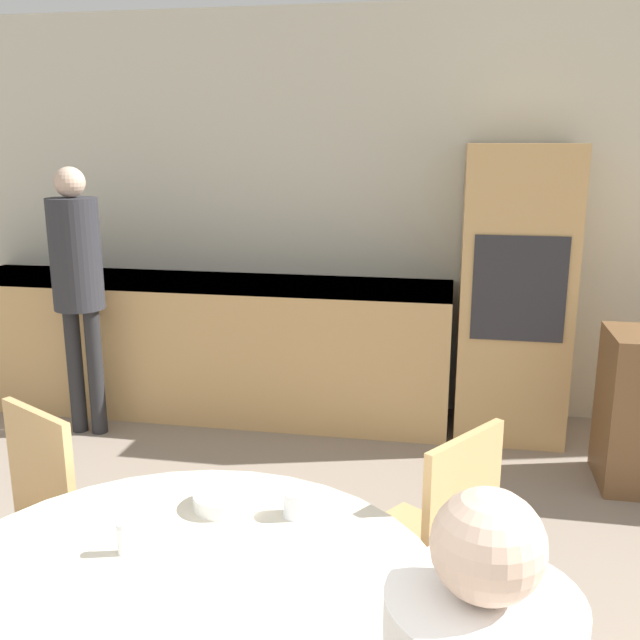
{
  "coord_description": "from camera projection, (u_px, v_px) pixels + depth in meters",
  "views": [
    {
      "loc": [
        0.46,
        -0.04,
        1.77
      ],
      "look_at": [
        -0.04,
        2.69,
        1.08
      ],
      "focal_mm": 40.0,
      "sensor_mm": 36.0,
      "label": 1
    }
  ],
  "objects": [
    {
      "name": "wall_back",
      "position": [
        381.0,
        216.0,
        4.66
      ],
      "size": [
        7.19,
        0.05,
        2.6
      ],
      "color": "beige",
      "rests_on": "ground_plane"
    },
    {
      "name": "chair_far_right",
      "position": [
        435.0,
        540.0,
        2.31
      ],
      "size": [
        0.56,
        0.56,
        0.91
      ],
      "rotation": [
        0.0,
        0.0,
        4.11
      ],
      "color": "tan",
      "rests_on": "ground_plane"
    },
    {
      "name": "kitchen_counter",
      "position": [
        204.0,
        344.0,
        4.73
      ],
      "size": [
        3.23,
        0.6,
        0.9
      ],
      "color": "tan",
      "rests_on": "ground_plane"
    },
    {
      "name": "bowl_near",
      "position": [
        224.0,
        500.0,
        2.09
      ],
      "size": [
        0.18,
        0.18,
        0.04
      ],
      "color": "white",
      "rests_on": "dining_table"
    },
    {
      "name": "oven_unit",
      "position": [
        514.0,
        294.0,
        4.29
      ],
      "size": [
        0.64,
        0.59,
        1.76
      ],
      "color": "tan",
      "rests_on": "ground_plane"
    },
    {
      "name": "cup",
      "position": [
        296.0,
        504.0,
        2.04
      ],
      "size": [
        0.07,
        0.07,
        0.08
      ],
      "color": "silver",
      "rests_on": "dining_table"
    },
    {
      "name": "person_standing",
      "position": [
        77.0,
        271.0,
        4.24
      ],
      "size": [
        0.3,
        0.3,
        1.63
      ],
      "color": "#262628",
      "rests_on": "ground_plane"
    },
    {
      "name": "chair_far_left",
      "position": [
        19.0,
        529.0,
        2.38
      ],
      "size": [
        0.54,
        0.54,
        0.91
      ],
      "rotation": [
        0.0,
        0.0,
        5.78
      ],
      "color": "tan",
      "rests_on": "ground_plane"
    },
    {
      "name": "salt_shaker",
      "position": [
        123.0,
        538.0,
        1.85
      ],
      "size": [
        0.03,
        0.03,
        0.09
      ],
      "color": "white",
      "rests_on": "dining_table"
    }
  ]
}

